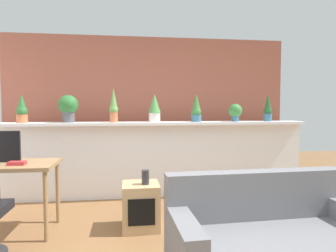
{
  "coord_description": "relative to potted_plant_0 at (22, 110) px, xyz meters",
  "views": [
    {
      "loc": [
        -0.34,
        -2.4,
        1.33
      ],
      "look_at": [
        0.15,
        1.29,
        1.1
      ],
      "focal_mm": 31.71,
      "sensor_mm": 36.0,
      "label": 1
    }
  ],
  "objects": [
    {
      "name": "tv_monitor",
      "position": [
        0.1,
        -0.99,
        -0.39
      ],
      "size": [
        0.41,
        0.04,
        0.33
      ],
      "primitive_type": "cube",
      "color": "black",
      "rests_on": "desk"
    },
    {
      "name": "desk",
      "position": [
        0.14,
        -1.07,
        -0.64
      ],
      "size": [
        1.1,
        0.6,
        0.75
      ],
      "color": "#99754C",
      "rests_on": "ground"
    },
    {
      "name": "divider_wall",
      "position": [
        1.81,
        0.06,
        -0.76
      ],
      "size": [
        4.63,
        0.16,
        1.08
      ],
      "primitive_type": "cube",
      "color": "white",
      "rests_on": "ground"
    },
    {
      "name": "potted_plant_3",
      "position": [
        1.84,
        0.02,
        0.03
      ],
      "size": [
        0.18,
        0.18,
        0.41
      ],
      "color": "silver",
      "rests_on": "plant_shelf"
    },
    {
      "name": "potted_plant_5",
      "position": [
        3.09,
        0.03,
        -0.03
      ],
      "size": [
        0.21,
        0.21,
        0.27
      ],
      "color": "#386B84",
      "rests_on": "plant_shelf"
    },
    {
      "name": "potted_plant_2",
      "position": [
        1.25,
        -0.02,
        0.05
      ],
      "size": [
        0.13,
        0.13,
        0.49
      ],
      "color": "#C66B42",
      "rests_on": "plant_shelf"
    },
    {
      "name": "potted_plant_4",
      "position": [
        2.47,
        0.02,
        0.0
      ],
      "size": [
        0.15,
        0.15,
        0.42
      ],
      "color": "#386B84",
      "rests_on": "plant_shelf"
    },
    {
      "name": "side_cube_shelf",
      "position": [
        1.59,
        -1.12,
        -1.05
      ],
      "size": [
        0.4,
        0.41,
        0.5
      ],
      "color": "tan",
      "rests_on": "ground"
    },
    {
      "name": "potted_plant_6",
      "position": [
        3.62,
        0.05,
        0.01
      ],
      "size": [
        0.12,
        0.12,
        0.43
      ],
      "color": "#386B84",
      "rests_on": "plant_shelf"
    },
    {
      "name": "potted_plant_0",
      "position": [
        0.0,
        0.0,
        0.0
      ],
      "size": [
        0.15,
        0.15,
        0.4
      ],
      "color": "#C66B42",
      "rests_on": "plant_shelf"
    },
    {
      "name": "book_on_desk",
      "position": [
        0.33,
        -1.17,
        -0.54
      ],
      "size": [
        0.16,
        0.11,
        0.04
      ],
      "primitive_type": "cube",
      "color": "#B22D33",
      "rests_on": "desk"
    },
    {
      "name": "potted_plant_1",
      "position": [
        0.61,
        0.06,
        0.04
      ],
      "size": [
        0.28,
        0.28,
        0.39
      ],
      "color": "#4C4C51",
      "rests_on": "plant_shelf"
    },
    {
      "name": "brick_wall_behind",
      "position": [
        1.81,
        0.66,
        -0.05
      ],
      "size": [
        4.63,
        0.1,
        2.5
      ],
      "primitive_type": "cube",
      "color": "#9E5442",
      "rests_on": "ground"
    },
    {
      "name": "vase_on_shelf",
      "position": [
        1.64,
        -1.15,
        -0.73
      ],
      "size": [
        0.08,
        0.08,
        0.16
      ],
      "primitive_type": "cylinder",
      "color": "#2D2D33",
      "rests_on": "side_cube_shelf"
    },
    {
      "name": "plant_shelf",
      "position": [
        1.81,
        0.02,
        -0.2
      ],
      "size": [
        4.63,
        0.4,
        0.04
      ],
      "primitive_type": "cube",
      "color": "white",
      "rests_on": "divider_wall"
    },
    {
      "name": "couch",
      "position": [
        2.54,
        -2.25,
        -1.02
      ],
      "size": [
        1.59,
        0.82,
        0.8
      ],
      "color": "slate",
      "rests_on": "ground"
    }
  ]
}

